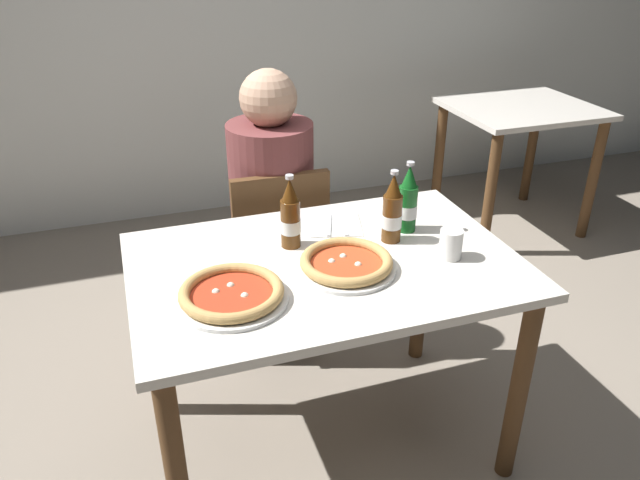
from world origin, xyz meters
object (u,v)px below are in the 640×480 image
object	(u,v)px
pizza_margherita_near	(346,263)
beer_bottle_right	(392,212)
beer_bottle_center	(290,217)
paper_cup	(451,244)
diner_seated	(273,221)
chair_behind_table	(276,249)
napkin_with_cutlery	(335,225)
dining_table_background	(518,132)
beer_bottle_left	(408,202)
dining_table_main	(325,292)
pizza_marinara_far	(232,294)

from	to	relation	value
pizza_margherita_near	beer_bottle_right	distance (m)	0.26
pizza_margherita_near	beer_bottle_center	distance (m)	0.25
pizza_margherita_near	paper_cup	distance (m)	0.34
beer_bottle_center	paper_cup	xyz separation A→B (m)	(0.45, -0.23, -0.06)
pizza_margherita_near	diner_seated	bearing A→B (deg)	93.66
chair_behind_table	napkin_with_cutlery	size ratio (longest dim) A/B	3.85
dining_table_background	beer_bottle_center	size ratio (longest dim) A/B	3.24
beer_bottle_left	pizza_margherita_near	bearing A→B (deg)	-147.43
diner_seated	beer_bottle_center	bearing A→B (deg)	-97.56
pizza_margherita_near	beer_bottle_left	size ratio (longest dim) A/B	1.24
chair_behind_table	napkin_with_cutlery	world-z (taller)	chair_behind_table
dining_table_main	paper_cup	bearing A→B (deg)	-14.89
dining_table_background	pizza_marinara_far	distance (m)	2.46
diner_seated	napkin_with_cutlery	world-z (taller)	diner_seated
dining_table_main	pizza_margherita_near	xyz separation A→B (m)	(0.04, -0.07, 0.14)
chair_behind_table	napkin_with_cutlery	distance (m)	0.48
chair_behind_table	dining_table_background	distance (m)	1.81
beer_bottle_center	beer_bottle_right	bearing A→B (deg)	-11.97
napkin_with_cutlery	paper_cup	bearing A→B (deg)	-50.84
pizza_margherita_near	beer_bottle_left	world-z (taller)	beer_bottle_left
dining_table_background	beer_bottle_left	size ratio (longest dim) A/B	3.24
chair_behind_table	beer_bottle_left	size ratio (longest dim) A/B	3.44
dining_table_main	beer_bottle_right	world-z (taller)	beer_bottle_right
dining_table_background	napkin_with_cutlery	size ratio (longest dim) A/B	3.62
pizza_margherita_near	pizza_marinara_far	xyz separation A→B (m)	(-0.36, -0.06, -0.00)
pizza_marinara_far	pizza_margherita_near	bearing A→B (deg)	9.16
beer_bottle_right	beer_bottle_center	bearing A→B (deg)	168.03
diner_seated	beer_bottle_right	bearing A→B (deg)	-66.88
dining_table_background	beer_bottle_center	bearing A→B (deg)	-145.08
dining_table_main	napkin_with_cutlery	xyz separation A→B (m)	(0.11, 0.23, 0.12)
beer_bottle_center	chair_behind_table	bearing A→B (deg)	81.81
dining_table_main	pizza_marinara_far	world-z (taller)	pizza_marinara_far
beer_bottle_right	chair_behind_table	bearing A→B (deg)	115.12
chair_behind_table	beer_bottle_left	distance (m)	0.70
dining_table_main	beer_bottle_center	size ratio (longest dim) A/B	4.86
chair_behind_table	beer_bottle_center	world-z (taller)	beer_bottle_center
beer_bottle_center	diner_seated	bearing A→B (deg)	82.44
pizza_margherita_near	beer_bottle_center	bearing A→B (deg)	120.18
dining_table_main	paper_cup	size ratio (longest dim) A/B	12.63
chair_behind_table	beer_bottle_center	size ratio (longest dim) A/B	3.44
dining_table_background	diner_seated	bearing A→B (deg)	-157.74
dining_table_main	beer_bottle_right	bearing A→B (deg)	14.33
dining_table_main	pizza_marinara_far	xyz separation A→B (m)	(-0.32, -0.13, 0.13)
chair_behind_table	beer_bottle_left	world-z (taller)	beer_bottle_left
beer_bottle_center	napkin_with_cutlery	distance (m)	0.23
diner_seated	pizza_margherita_near	bearing A→B (deg)	-86.34
pizza_margherita_near	beer_bottle_center	world-z (taller)	beer_bottle_center
diner_seated	beer_bottle_left	bearing A→B (deg)	-58.21
chair_behind_table	pizza_marinara_far	world-z (taller)	chair_behind_table
beer_bottle_left	beer_bottle_center	xyz separation A→B (m)	(-0.41, 0.02, 0.00)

